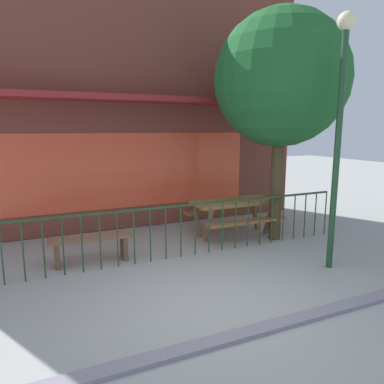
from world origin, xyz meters
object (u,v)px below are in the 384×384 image
picnic_table_left (234,208)px  street_tree (281,80)px  street_lamp (340,108)px  patio_bench (91,243)px

picnic_table_left → street_tree: 2.76m
street_tree → street_lamp: (-0.12, -1.65, -0.62)m
street_tree → patio_bench: bearing=177.5°
street_tree → street_lamp: size_ratio=1.14×
picnic_table_left → patio_bench: (-3.06, -0.40, -0.26)m
street_tree → street_lamp: bearing=-94.1°
picnic_table_left → street_tree: bearing=-40.2°
street_lamp → picnic_table_left: bearing=104.0°
picnic_table_left → patio_bench: picnic_table_left is taller
picnic_table_left → patio_bench: size_ratio=1.27×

